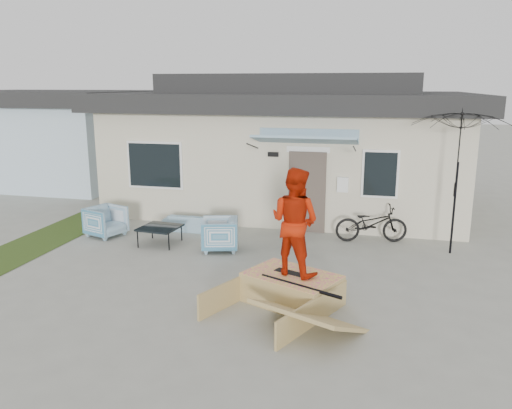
% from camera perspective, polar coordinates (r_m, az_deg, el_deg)
% --- Properties ---
extents(ground, '(90.00, 90.00, 0.00)m').
position_cam_1_polar(ground, '(9.53, -4.40, -9.98)').
color(ground, gray).
rests_on(ground, ground).
extents(grass_strip, '(1.40, 8.00, 0.01)m').
position_cam_1_polar(grass_strip, '(13.56, -23.04, -3.87)').
color(grass_strip, '#293F15').
rests_on(grass_strip, ground).
extents(house, '(10.80, 8.49, 4.10)m').
position_cam_1_polar(house, '(16.63, 4.10, 6.99)').
color(house, beige).
rests_on(house, ground).
extents(neighbor_house, '(8.60, 7.60, 3.50)m').
position_cam_1_polar(neighbor_house, '(22.69, -22.30, 7.32)').
color(neighbor_house, silver).
rests_on(neighbor_house, ground).
extents(loveseat, '(1.47, 0.43, 0.57)m').
position_cam_1_polar(loveseat, '(13.52, -7.22, -1.69)').
color(loveseat, teal).
rests_on(loveseat, ground).
extents(armchair_left, '(0.99, 1.02, 0.84)m').
position_cam_1_polar(armchair_left, '(13.43, -16.43, -1.65)').
color(armchair_left, teal).
rests_on(armchair_left, ground).
extents(armchair_right, '(0.94, 0.98, 0.83)m').
position_cam_1_polar(armchair_right, '(11.83, -4.10, -3.15)').
color(armchair_right, teal).
rests_on(armchair_right, ground).
extents(coffee_table, '(0.96, 0.96, 0.43)m').
position_cam_1_polar(coffee_table, '(12.49, -10.66, -3.41)').
color(coffee_table, black).
rests_on(coffee_table, ground).
extents(bicycle, '(1.82, 0.95, 1.11)m').
position_cam_1_polar(bicycle, '(12.70, 12.78, -1.66)').
color(bicycle, black).
rests_on(bicycle, ground).
extents(patio_umbrella, '(2.15, 1.98, 2.20)m').
position_cam_1_polar(patio_umbrella, '(12.10, 21.51, 2.81)').
color(patio_umbrella, black).
rests_on(patio_umbrella, ground).
extents(skate_ramp, '(2.27, 2.52, 0.52)m').
position_cam_1_polar(skate_ramp, '(9.09, 4.02, -9.37)').
color(skate_ramp, '#A2874D').
rests_on(skate_ramp, ground).
extents(skateboard, '(0.74, 0.45, 0.05)m').
position_cam_1_polar(skateboard, '(9.03, 4.23, -7.62)').
color(skateboard, black).
rests_on(skateboard, skate_ramp).
extents(skater, '(1.11, 1.00, 1.87)m').
position_cam_1_polar(skater, '(8.74, 4.34, -1.75)').
color(skater, '#B31D06').
rests_on(skater, skateboard).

